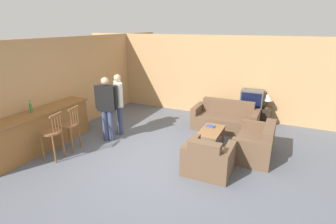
{
  "coord_description": "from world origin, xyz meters",
  "views": [
    {
      "loc": [
        2.41,
        -4.6,
        2.91
      ],
      "look_at": [
        -0.19,
        0.97,
        0.85
      ],
      "focal_mm": 28.0,
      "sensor_mm": 36.0,
      "label": 1
    }
  ],
  "objects_px": {
    "couch_far": "(225,120)",
    "book_on_table": "(211,126)",
    "loveseat_right": "(256,144)",
    "person_by_window": "(119,101)",
    "bar_chair_near": "(52,135)",
    "table_lamp": "(267,98)",
    "person_by_counter": "(107,106)",
    "tv": "(252,98)",
    "bar_chair_mid": "(70,127)",
    "tv_unit": "(250,115)",
    "armchair_near": "(208,160)",
    "bottle": "(31,107)",
    "coffee_table": "(211,133)"
  },
  "relations": [
    {
      "from": "loveseat_right",
      "to": "tv",
      "type": "distance_m",
      "value": 2.24
    },
    {
      "from": "book_on_table",
      "to": "tv_unit",
      "type": "bearing_deg",
      "value": 68.99
    },
    {
      "from": "bar_chair_near",
      "to": "bottle",
      "type": "distance_m",
      "value": 0.91
    },
    {
      "from": "coffee_table",
      "to": "tv_unit",
      "type": "height_order",
      "value": "tv_unit"
    },
    {
      "from": "bar_chair_near",
      "to": "table_lamp",
      "type": "distance_m",
      "value": 5.89
    },
    {
      "from": "coffee_table",
      "to": "person_by_counter",
      "type": "relative_size",
      "value": 0.58
    },
    {
      "from": "loveseat_right",
      "to": "person_by_window",
      "type": "distance_m",
      "value": 3.67
    },
    {
      "from": "bar_chair_near",
      "to": "couch_far",
      "type": "relative_size",
      "value": 0.6
    },
    {
      "from": "tv",
      "to": "table_lamp",
      "type": "height_order",
      "value": "tv"
    },
    {
      "from": "bar_chair_near",
      "to": "bar_chair_mid",
      "type": "height_order",
      "value": "same"
    },
    {
      "from": "tv_unit",
      "to": "person_by_counter",
      "type": "relative_size",
      "value": 0.69
    },
    {
      "from": "coffee_table",
      "to": "tv",
      "type": "bearing_deg",
      "value": 72.94
    },
    {
      "from": "bar_chair_mid",
      "to": "person_by_counter",
      "type": "bearing_deg",
      "value": 59.68
    },
    {
      "from": "bar_chair_mid",
      "to": "bottle",
      "type": "height_order",
      "value": "bottle"
    },
    {
      "from": "loveseat_right",
      "to": "person_by_counter",
      "type": "bearing_deg",
      "value": -168.53
    },
    {
      "from": "loveseat_right",
      "to": "tv_unit",
      "type": "bearing_deg",
      "value": 101.6
    },
    {
      "from": "bar_chair_mid",
      "to": "tv_unit",
      "type": "distance_m",
      "value": 5.22
    },
    {
      "from": "couch_far",
      "to": "tv_unit",
      "type": "xyz_separation_m",
      "value": [
        0.59,
        0.82,
        -0.03
      ]
    },
    {
      "from": "bar_chair_near",
      "to": "loveseat_right",
      "type": "height_order",
      "value": "bar_chair_near"
    },
    {
      "from": "tv",
      "to": "person_by_window",
      "type": "height_order",
      "value": "person_by_window"
    },
    {
      "from": "table_lamp",
      "to": "person_by_counter",
      "type": "relative_size",
      "value": 0.26
    },
    {
      "from": "tv_unit",
      "to": "tv",
      "type": "distance_m",
      "value": 0.52
    },
    {
      "from": "couch_far",
      "to": "tv_unit",
      "type": "distance_m",
      "value": 1.01
    },
    {
      "from": "tv_unit",
      "to": "table_lamp",
      "type": "bearing_deg",
      "value": 0.0
    },
    {
      "from": "armchair_near",
      "to": "coffee_table",
      "type": "xyz_separation_m",
      "value": [
        -0.3,
        1.22,
        0.06
      ]
    },
    {
      "from": "person_by_window",
      "to": "person_by_counter",
      "type": "height_order",
      "value": "person_by_counter"
    },
    {
      "from": "bar_chair_mid",
      "to": "loveseat_right",
      "type": "bearing_deg",
      "value": 20.85
    },
    {
      "from": "coffee_table",
      "to": "book_on_table",
      "type": "height_order",
      "value": "book_on_table"
    },
    {
      "from": "table_lamp",
      "to": "person_by_counter",
      "type": "distance_m",
      "value": 4.61
    },
    {
      "from": "tv_unit",
      "to": "book_on_table",
      "type": "relative_size",
      "value": 4.95
    },
    {
      "from": "bar_chair_mid",
      "to": "armchair_near",
      "type": "bearing_deg",
      "value": 6.52
    },
    {
      "from": "bottle",
      "to": "book_on_table",
      "type": "bearing_deg",
      "value": 30.93
    },
    {
      "from": "book_on_table",
      "to": "armchair_near",
      "type": "bearing_deg",
      "value": -75.58
    },
    {
      "from": "tv_unit",
      "to": "book_on_table",
      "type": "bearing_deg",
      "value": -111.01
    },
    {
      "from": "book_on_table",
      "to": "person_by_counter",
      "type": "bearing_deg",
      "value": -157.96
    },
    {
      "from": "couch_far",
      "to": "person_by_window",
      "type": "bearing_deg",
      "value": -148.97
    },
    {
      "from": "bar_chair_mid",
      "to": "tv_unit",
      "type": "xyz_separation_m",
      "value": [
        3.66,
        3.7,
        -0.32
      ]
    },
    {
      "from": "bar_chair_mid",
      "to": "person_by_window",
      "type": "height_order",
      "value": "person_by_window"
    },
    {
      "from": "loveseat_right",
      "to": "book_on_table",
      "type": "bearing_deg",
      "value": 167.37
    },
    {
      "from": "person_by_counter",
      "to": "tv",
      "type": "bearing_deg",
      "value": 42.1
    },
    {
      "from": "bottle",
      "to": "person_by_window",
      "type": "relative_size",
      "value": 0.17
    },
    {
      "from": "armchair_near",
      "to": "coffee_table",
      "type": "bearing_deg",
      "value": 103.64
    },
    {
      "from": "armchair_near",
      "to": "table_lamp",
      "type": "bearing_deg",
      "value": 76.89
    },
    {
      "from": "bar_chair_mid",
      "to": "loveseat_right",
      "type": "relative_size",
      "value": 0.79
    },
    {
      "from": "book_on_table",
      "to": "person_by_window",
      "type": "relative_size",
      "value": 0.14
    },
    {
      "from": "couch_far",
      "to": "book_on_table",
      "type": "xyz_separation_m",
      "value": [
        -0.13,
        -1.06,
        0.15
      ]
    },
    {
      "from": "couch_far",
      "to": "book_on_table",
      "type": "relative_size",
      "value": 7.71
    },
    {
      "from": "loveseat_right",
      "to": "table_lamp",
      "type": "height_order",
      "value": "table_lamp"
    },
    {
      "from": "armchair_near",
      "to": "person_by_window",
      "type": "distance_m",
      "value": 3.04
    },
    {
      "from": "bar_chair_mid",
      "to": "loveseat_right",
      "type": "xyz_separation_m",
      "value": [
        4.1,
        1.56,
        -0.3
      ]
    }
  ]
}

